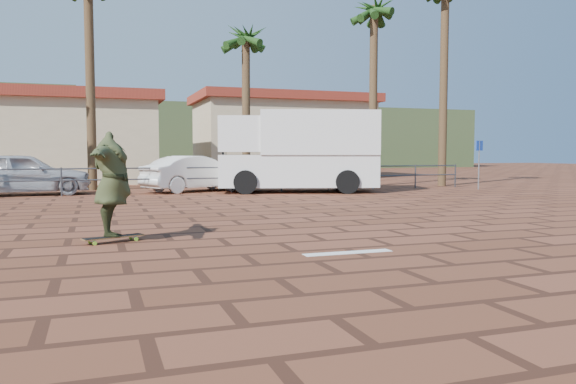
{
  "coord_description": "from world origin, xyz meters",
  "views": [
    {
      "loc": [
        -2.85,
        -8.8,
        1.5
      ],
      "look_at": [
        0.39,
        0.68,
        0.8
      ],
      "focal_mm": 35.0,
      "sensor_mm": 36.0,
      "label": 1
    }
  ],
  "objects_px": {
    "campervan": "(299,150)",
    "skateboarder": "(112,184)",
    "longboard": "(113,237)",
    "car_silver": "(24,174)",
    "car_white": "(196,174)"
  },
  "relations": [
    {
      "from": "longboard",
      "to": "car_silver",
      "type": "distance_m",
      "value": 12.34
    },
    {
      "from": "car_silver",
      "to": "car_white",
      "type": "xyz_separation_m",
      "value": [
        6.09,
        0.0,
        -0.07
      ]
    },
    {
      "from": "campervan",
      "to": "skateboarder",
      "type": "bearing_deg",
      "value": -108.01
    },
    {
      "from": "longboard",
      "to": "car_silver",
      "type": "height_order",
      "value": "car_silver"
    },
    {
      "from": "longboard",
      "to": "car_silver",
      "type": "relative_size",
      "value": 0.23
    },
    {
      "from": "car_white",
      "to": "skateboarder",
      "type": "bearing_deg",
      "value": 139.69
    },
    {
      "from": "skateboarder",
      "to": "campervan",
      "type": "xyz_separation_m",
      "value": [
        7.14,
        10.51,
        0.63
      ]
    },
    {
      "from": "campervan",
      "to": "car_silver",
      "type": "height_order",
      "value": "campervan"
    },
    {
      "from": "car_white",
      "to": "campervan",
      "type": "bearing_deg",
      "value": -136.57
    },
    {
      "from": "skateboarder",
      "to": "car_silver",
      "type": "bearing_deg",
      "value": 22.31
    },
    {
      "from": "longboard",
      "to": "campervan",
      "type": "distance_m",
      "value": 12.8
    },
    {
      "from": "longboard",
      "to": "skateboarder",
      "type": "bearing_deg",
      "value": 159.17
    },
    {
      "from": "longboard",
      "to": "skateboarder",
      "type": "xyz_separation_m",
      "value": [
        -0.0,
        0.0,
        0.9
      ]
    },
    {
      "from": "skateboarder",
      "to": "campervan",
      "type": "relative_size",
      "value": 0.34
    },
    {
      "from": "longboard",
      "to": "car_white",
      "type": "bearing_deg",
      "value": 53.3
    }
  ]
}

